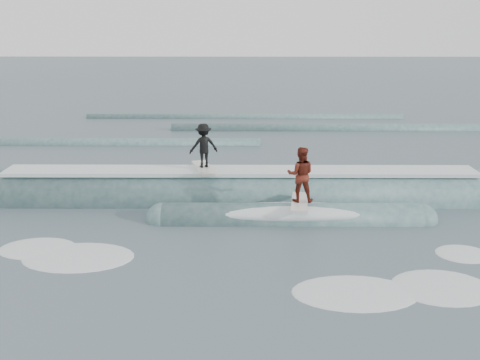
{
  "coord_description": "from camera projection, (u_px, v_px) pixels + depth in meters",
  "views": [
    {
      "loc": [
        0.12,
        -14.88,
        6.87
      ],
      "look_at": [
        0.0,
        3.79,
        1.1
      ],
      "focal_mm": 40.0,
      "sensor_mm": 36.0,
      "label": 1
    }
  ],
  "objects": [
    {
      "name": "far_swells",
      "position": [
        235.0,
        131.0,
        33.11
      ],
      "size": [
        38.57,
        8.65,
        0.8
      ],
      "color": "#36595B",
      "rests_on": "ground"
    },
    {
      "name": "surfer_red",
      "position": [
        300.0,
        177.0,
        18.23
      ],
      "size": [
        0.99,
        2.05,
        2.02
      ],
      "color": "silver",
      "rests_on": "ground"
    },
    {
      "name": "ground",
      "position": [
        239.0,
        251.0,
        16.24
      ],
      "size": [
        160.0,
        160.0,
        0.0
      ],
      "primitive_type": "plane",
      "color": "#374A50",
      "rests_on": "ground"
    },
    {
      "name": "whitewater",
      "position": [
        265.0,
        272.0,
        14.95
      ],
      "size": [
        15.0,
        4.57,
        0.1
      ],
      "color": "white",
      "rests_on": "ground"
    },
    {
      "name": "breaking_wave",
      "position": [
        248.0,
        202.0,
        20.45
      ],
      "size": [
        22.06,
        3.93,
        2.3
      ],
      "color": "#36595B",
      "rests_on": "ground"
    },
    {
      "name": "surfer_black",
      "position": [
        204.0,
        147.0,
        20.21
      ],
      "size": [
        1.22,
        2.07,
        1.78
      ],
      "color": "silver",
      "rests_on": "ground"
    }
  ]
}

